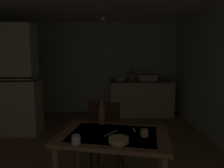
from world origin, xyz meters
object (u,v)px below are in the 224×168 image
Objects in this scene: serving_bowl_wide at (119,140)px; mixing_bowl_counter at (120,79)px; teacup_mint at (76,140)px; hand_pump at (131,74)px; dining_table at (113,145)px; chair_far_side at (106,136)px; sink_basin at (147,77)px; glass_bottle at (102,115)px; hutch_cabinet at (9,84)px.

mixing_bowl_counter is at bearing 86.43° from serving_bowl_wide.
serving_bowl_wide is at bearing 4.02° from teacup_mint.
hand_pump reaches higher than dining_table.
hand_pump reaches higher than chair_far_side.
sink_basin is 3.16m from glass_bottle.
glass_bottle is at bearing 68.41° from teacup_mint.
hand_pump is 1.49× the size of glass_bottle.
hand_pump reaches higher than serving_bowl_wide.
sink_basin is at bearing 4.18° from mixing_bowl_counter.
glass_bottle is (0.20, 0.51, 0.07)m from teacup_mint.
mixing_bowl_counter reaches higher than serving_bowl_wide.
mixing_bowl_counter is 3.24m from dining_table.
hutch_cabinet reaches higher than chair_far_side.
dining_table is 4.44× the size of glass_bottle.
sink_basin is 1.68× the size of glass_bottle.
mixing_bowl_counter reaches higher than dining_table.
glass_bottle is at bearing -43.52° from hutch_cabinet.
hutch_cabinet reaches higher than dining_table.
sink_basin is 0.46× the size of chair_far_side.
teacup_mint is at bearing -99.50° from mixing_bowl_counter.
mixing_bowl_counter reaches higher than teacup_mint.
chair_far_side is (-1.01, -2.69, -0.47)m from sink_basin.
hand_pump is at bearing 18.22° from mixing_bowl_counter.
hutch_cabinet is 7.97× the size of glass_bottle.
sink_basin is 2.11× the size of mixing_bowl_counter.
dining_table is at bearing -106.05° from sink_basin.
hutch_cabinet is at bearing -152.27° from hand_pump.
dining_table is (1.93, -2.01, -0.33)m from hutch_cabinet.
glass_bottle is (-0.16, 0.49, 0.08)m from serving_bowl_wide.
hand_pump is (2.47, 1.30, 0.09)m from hutch_cabinet.
glass_bottle is at bearing 107.97° from serving_bowl_wide.
dining_table is 0.42m from teacup_mint.
hand_pump is at bearing 76.25° from teacup_mint.
sink_basin is at bearing 70.15° from teacup_mint.
glass_bottle is at bearing -109.54° from sink_basin.
sink_basin is 3.41m from dining_table.
hutch_cabinet is 2.50m from glass_bottle.
hand_pump is at bearing 27.73° from hutch_cabinet.
glass_bottle is at bearing -97.25° from mixing_bowl_counter.
glass_bottle reaches higher than mixing_bowl_counter.
dining_table is at bearing 34.98° from teacup_mint.
serving_bowl_wide is (-0.90, -3.46, -0.20)m from sink_basin.
hand_pump is at bearing 81.85° from serving_bowl_wide.
glass_bottle reaches higher than dining_table.
teacup_mint is 0.56m from glass_bottle.
hutch_cabinet reaches higher than teacup_mint.
hand_pump is at bearing 80.66° from dining_table.
hand_pump is (-0.39, 0.05, 0.09)m from sink_basin.
sink_basin is 1.13× the size of hand_pump.
sink_basin is 3.58m from serving_bowl_wide.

